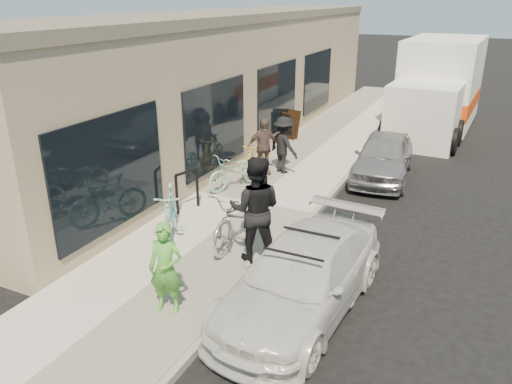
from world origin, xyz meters
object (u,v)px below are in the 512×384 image
(moving_truck, at_px, (438,90))
(cruiser_bike_b, at_px, (236,171))
(cruiser_bike_a, at_px, (170,213))
(sedan_white, at_px, (302,277))
(bystander_a, at_px, (284,145))
(tandem_bike, at_px, (241,215))
(sandwich_board, at_px, (289,125))
(sedan_silver, at_px, (383,156))
(man_standing, at_px, (255,210))
(bike_rack, at_px, (187,186))
(cruiser_bike_c, at_px, (256,158))
(woman_rider, at_px, (166,269))
(bystander_b, at_px, (263,147))

(moving_truck, height_order, cruiser_bike_b, moving_truck)
(cruiser_bike_a, bearing_deg, sedan_white, -45.99)
(bystander_a, bearing_deg, sedan_white, 142.30)
(tandem_bike, bearing_deg, sandwich_board, 104.16)
(sedan_silver, relative_size, man_standing, 1.80)
(bike_rack, bearing_deg, sedan_silver, 52.48)
(sedan_white, relative_size, cruiser_bike_b, 2.44)
(bike_rack, relative_size, sedan_white, 0.22)
(sedan_silver, relative_size, cruiser_bike_c, 2.42)
(bike_rack, height_order, woman_rider, woman_rider)
(sandwich_board, bearing_deg, cruiser_bike_c, -65.06)
(sandwich_board, height_order, sedan_white, sedan_white)
(tandem_bike, bearing_deg, bike_rack, 153.74)
(sedan_silver, height_order, cruiser_bike_c, sedan_silver)
(moving_truck, height_order, cruiser_bike_c, moving_truck)
(tandem_bike, relative_size, cruiser_bike_c, 1.45)
(cruiser_bike_b, bearing_deg, sedan_white, -28.97)
(bystander_b, bearing_deg, sedan_silver, -16.33)
(woman_rider, bearing_deg, moving_truck, 68.37)
(man_standing, bearing_deg, woman_rider, 57.81)
(sandwich_board, bearing_deg, cruiser_bike_a, -68.46)
(sedan_silver, relative_size, bystander_b, 2.33)
(sedan_white, relative_size, man_standing, 2.12)
(bike_rack, relative_size, bystander_b, 0.61)
(moving_truck, bearing_deg, woman_rider, -96.33)
(bike_rack, distance_m, sandwich_board, 6.64)
(cruiser_bike_b, relative_size, bystander_b, 1.12)
(sandwich_board, distance_m, cruiser_bike_c, 3.76)
(woman_rider, relative_size, bystander_b, 0.96)
(moving_truck, xyz_separation_m, cruiser_bike_a, (-3.60, -12.08, -0.77))
(cruiser_bike_b, relative_size, cruiser_bike_c, 1.17)
(bystander_b, bearing_deg, tandem_bike, -115.53)
(sedan_silver, xyz_separation_m, woman_rider, (-1.61, -7.91, 0.27))
(bystander_a, bearing_deg, tandem_bike, 128.29)
(sandwich_board, bearing_deg, sedan_white, -49.93)
(sedan_silver, xyz_separation_m, moving_truck, (0.58, 6.30, 0.83))
(tandem_bike, distance_m, bystander_a, 4.28)
(sedan_silver, bearing_deg, bystander_b, -157.30)
(sandwich_board, distance_m, woman_rider, 10.27)
(cruiser_bike_b, distance_m, cruiser_bike_c, 1.18)
(sedan_silver, distance_m, moving_truck, 6.39)
(sedan_silver, bearing_deg, moving_truck, 79.92)
(bike_rack, distance_m, man_standing, 2.76)
(sedan_white, height_order, cruiser_bike_b, sedan_white)
(sedan_white, xyz_separation_m, man_standing, (-1.26, 0.94, 0.55))
(bystander_b, bearing_deg, bystander_a, -3.09)
(sedan_white, xyz_separation_m, cruiser_bike_b, (-3.27, 4.05, 0.01))
(sandwich_board, distance_m, sedan_white, 9.73)
(bystander_a, bearing_deg, cruiser_bike_a, 110.66)
(cruiser_bike_a, bearing_deg, bike_rack, 80.19)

